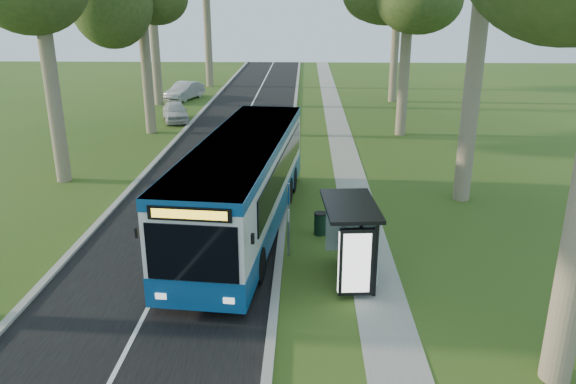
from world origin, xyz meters
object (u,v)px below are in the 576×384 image
bus_stop_sign (289,211)px  bus_shelter (355,232)px  car_silver (185,91)px  litter_bin (320,223)px  bus (244,184)px  car_white (175,112)px

bus_stop_sign → bus_shelter: size_ratio=0.87×
bus_stop_sign → car_silver: (-9.69, 30.22, -0.86)m
litter_bin → car_silver: size_ratio=0.19×
bus → car_white: bus is taller
car_silver → bus_shelter: bearing=-52.4°
bus → car_silver: 29.14m
litter_bin → bus_stop_sign: bearing=-120.3°
bus_stop_sign → car_white: 23.10m
litter_bin → car_silver: 30.34m
bus_shelter → car_silver: (-11.69, 32.08, -0.97)m
litter_bin → bus: bearing=172.6°
car_silver → bus: bearing=-56.5°
car_silver → car_white: bearing=-65.0°
bus_stop_sign → bus_shelter: bus_stop_sign is taller
bus → litter_bin: size_ratio=15.79×
bus → bus_stop_sign: bus is taller
bus → bus_stop_sign: (1.69, -2.22, -0.19)m
litter_bin → car_white: car_white is taller
bus_shelter → car_silver: bus_shelter is taller
litter_bin → car_silver: (-10.77, 28.36, 0.31)m
bus → bus_shelter: 5.50m
bus_stop_sign → litter_bin: size_ratio=3.06×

